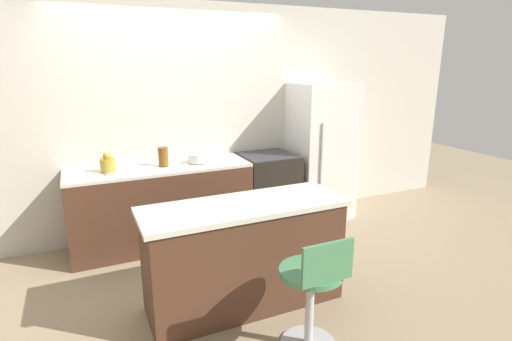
{
  "coord_description": "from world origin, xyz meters",
  "views": [
    {
      "loc": [
        -1.04,
        -3.82,
        1.96
      ],
      "look_at": [
        0.52,
        -0.39,
        0.93
      ],
      "focal_mm": 28.0,
      "sensor_mm": 36.0,
      "label": 1
    }
  ],
  "objects_px": {
    "stool_chair": "(313,294)",
    "mixing_bowl": "(199,157)",
    "kettle": "(108,164)",
    "refrigerator": "(321,152)",
    "oven_range": "(268,190)"
  },
  "relations": [
    {
      "from": "refrigerator",
      "to": "stool_chair",
      "type": "bearing_deg",
      "value": -124.24
    },
    {
      "from": "kettle",
      "to": "mixing_bowl",
      "type": "distance_m",
      "value": 0.95
    },
    {
      "from": "stool_chair",
      "to": "mixing_bowl",
      "type": "bearing_deg",
      "value": 93.89
    },
    {
      "from": "refrigerator",
      "to": "mixing_bowl",
      "type": "bearing_deg",
      "value": 179.99
    },
    {
      "from": "kettle",
      "to": "mixing_bowl",
      "type": "relative_size",
      "value": 0.82
    },
    {
      "from": "kettle",
      "to": "oven_range",
      "type": "bearing_deg",
      "value": 0.07
    },
    {
      "from": "stool_chair",
      "to": "mixing_bowl",
      "type": "relative_size",
      "value": 3.63
    },
    {
      "from": "mixing_bowl",
      "to": "oven_range",
      "type": "bearing_deg",
      "value": 0.14
    },
    {
      "from": "oven_range",
      "to": "kettle",
      "type": "bearing_deg",
      "value": -179.93
    },
    {
      "from": "refrigerator",
      "to": "mixing_bowl",
      "type": "xyz_separation_m",
      "value": [
        -1.59,
        0.0,
        0.09
      ]
    },
    {
      "from": "stool_chair",
      "to": "kettle",
      "type": "bearing_deg",
      "value": 117.19
    },
    {
      "from": "refrigerator",
      "to": "mixing_bowl",
      "type": "relative_size",
      "value": 7.01
    },
    {
      "from": "refrigerator",
      "to": "oven_range",
      "type": "bearing_deg",
      "value": 179.82
    },
    {
      "from": "refrigerator",
      "to": "stool_chair",
      "type": "height_order",
      "value": "refrigerator"
    },
    {
      "from": "oven_range",
      "to": "refrigerator",
      "type": "height_order",
      "value": "refrigerator"
    }
  ]
}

